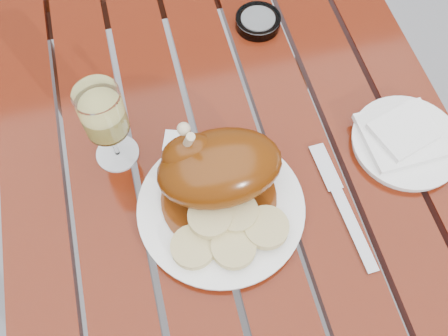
% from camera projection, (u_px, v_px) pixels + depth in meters
% --- Properties ---
extents(ground, '(60.00, 60.00, 0.00)m').
position_uv_depth(ground, '(235.00, 296.00, 1.50)').
color(ground, slate).
rests_on(ground, ground).
extents(table, '(0.80, 1.20, 0.75)m').
position_uv_depth(table, '(239.00, 257.00, 1.17)').
color(table, '#631F0B').
rests_on(table, ground).
extents(dinner_plate, '(0.34, 0.34, 0.02)m').
position_uv_depth(dinner_plate, '(221.00, 208.00, 0.81)').
color(dinner_plate, white).
rests_on(dinner_plate, table).
extents(roast_duck, '(0.20, 0.19, 0.14)m').
position_uv_depth(roast_duck, '(215.00, 167.00, 0.78)').
color(roast_duck, '#5B260A').
rests_on(roast_duck, dinner_plate).
extents(bread_dumplings, '(0.19, 0.12, 0.03)m').
position_uv_depth(bread_dumplings, '(228.00, 230.00, 0.77)').
color(bread_dumplings, tan).
rests_on(bread_dumplings, dinner_plate).
extents(wine_glass, '(0.10, 0.10, 0.17)m').
position_uv_depth(wine_glass, '(108.00, 127.00, 0.79)').
color(wine_glass, '#DDD564').
rests_on(wine_glass, table).
extents(side_plate, '(0.23, 0.23, 0.02)m').
position_uv_depth(side_plate, '(406.00, 143.00, 0.87)').
color(side_plate, white).
rests_on(side_plate, table).
extents(napkin, '(0.13, 0.13, 0.01)m').
position_uv_depth(napkin, '(401.00, 135.00, 0.86)').
color(napkin, white).
rests_on(napkin, side_plate).
extents(ashtray, '(0.11, 0.11, 0.02)m').
position_uv_depth(ashtray, '(258.00, 21.00, 1.00)').
color(ashtray, '#B2B7BC').
rests_on(ashtray, table).
extents(fork, '(0.07, 0.15, 0.01)m').
position_uv_depth(fork, '(167.00, 176.00, 0.85)').
color(fork, gray).
rests_on(fork, table).
extents(knife, '(0.03, 0.20, 0.01)m').
position_uv_depth(knife, '(347.00, 214.00, 0.81)').
color(knife, gray).
rests_on(knife, table).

